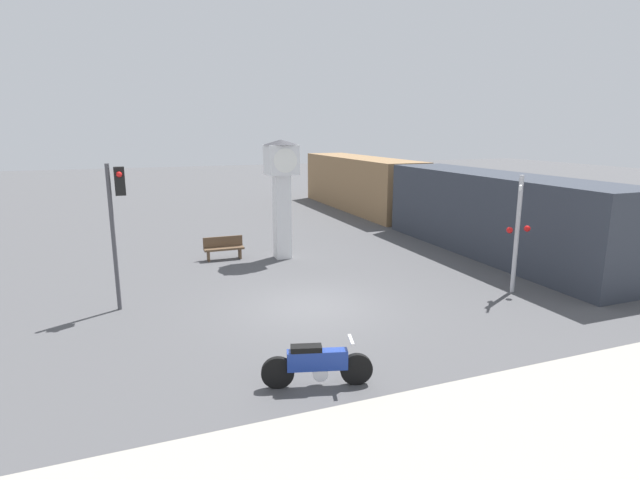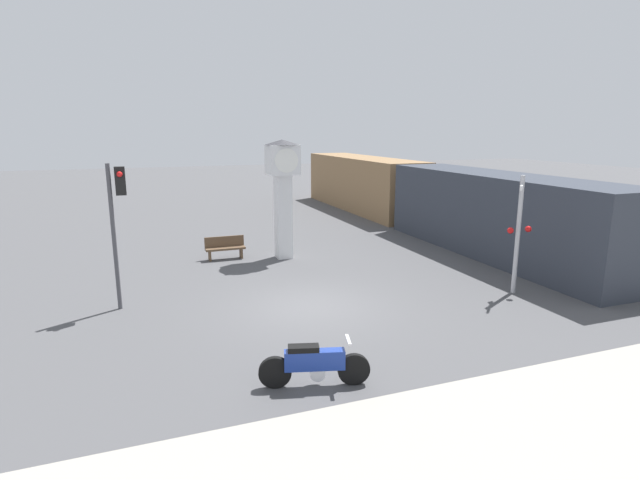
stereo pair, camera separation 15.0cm
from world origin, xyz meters
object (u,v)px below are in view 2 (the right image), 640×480
object	(u,v)px
clock_tower	(283,180)
bench	(225,247)
freight_train	(415,196)
traffic_light	(117,210)
railroad_crossing_signal	(518,230)
motorcycle	(314,364)

from	to	relation	value
clock_tower	bench	bearing A→B (deg)	164.50
freight_train	traffic_light	xyz separation A→B (m)	(-14.63, -8.07, 1.23)
clock_tower	railroad_crossing_signal	size ratio (longest dim) A/B	1.26
clock_tower	bench	world-z (taller)	clock_tower
clock_tower	traffic_light	xyz separation A→B (m)	(-6.09, -4.10, -0.26)
motorcycle	clock_tower	world-z (taller)	clock_tower
traffic_light	railroad_crossing_signal	distance (m)	12.19
traffic_light	bench	size ratio (longest dim) A/B	2.67
railroad_crossing_signal	bench	bearing A→B (deg)	136.69
clock_tower	freight_train	distance (m)	9.54
motorcycle	freight_train	bearing A→B (deg)	68.23
freight_train	railroad_crossing_signal	distance (m)	11.27
motorcycle	railroad_crossing_signal	distance (m)	8.95
motorcycle	bench	bearing A→B (deg)	105.10
bench	freight_train	bearing A→B (deg)	17.10
clock_tower	railroad_crossing_signal	bearing A→B (deg)	-50.43
freight_train	railroad_crossing_signal	bearing A→B (deg)	-104.44
railroad_crossing_signal	traffic_light	bearing A→B (deg)	166.50
motorcycle	traffic_light	size ratio (longest dim) A/B	0.53
traffic_light	bench	world-z (taller)	traffic_light
motorcycle	railroad_crossing_signal	world-z (taller)	railroad_crossing_signal
motorcycle	bench	world-z (taller)	motorcycle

